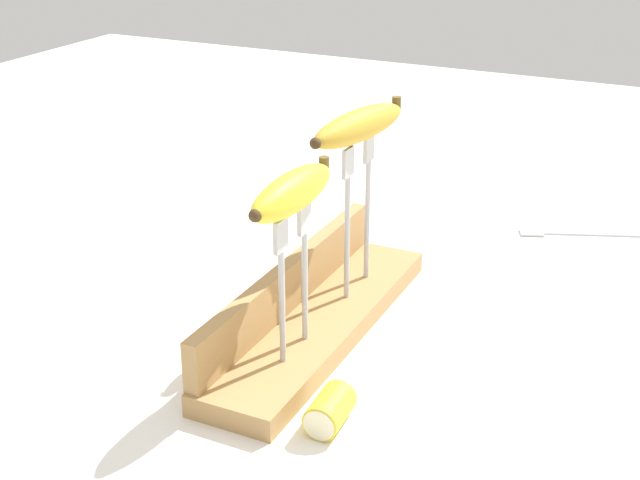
{
  "coord_description": "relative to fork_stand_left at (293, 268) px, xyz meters",
  "views": [
    {
      "loc": [
        -0.87,
        -0.42,
        0.55
      ],
      "look_at": [
        0.0,
        0.0,
        0.13
      ],
      "focal_mm": 49.63,
      "sensor_mm": 36.0,
      "label": 1
    }
  ],
  "objects": [
    {
      "name": "fork_stand_left",
      "position": [
        0.0,
        0.0,
        0.0
      ],
      "size": [
        0.08,
        0.01,
        0.17
      ],
      "color": "#B2B2B7",
      "rests_on": "wooden_board"
    },
    {
      "name": "banana_raised_left",
      "position": [
        -0.0,
        0.0,
        0.09
      ],
      "size": [
        0.16,
        0.05,
        0.04
      ],
      "color": "yellow",
      "rests_on": "fork_stand_left"
    },
    {
      "name": "fork_fallen_far",
      "position": [
        0.54,
        -0.2,
        -0.13
      ],
      "size": [
        0.09,
        0.19,
        0.01
      ],
      "color": "#B2B2B7",
      "rests_on": "ground"
    },
    {
      "name": "wooden_board",
      "position": [
        0.09,
        0.01,
        -0.12
      ],
      "size": [
        0.45,
        0.11,
        0.03
      ],
      "primitive_type": "cube",
      "color": "#A87F4C",
      "rests_on": "ground"
    },
    {
      "name": "fork_stand_right",
      "position": [
        0.18,
        -0.0,
        0.02
      ],
      "size": [
        0.09,
        0.01,
        0.2
      ],
      "color": "#B2B2B7",
      "rests_on": "wooden_board"
    },
    {
      "name": "ground_plane",
      "position": [
        0.09,
        0.01,
        -0.13
      ],
      "size": [
        3.0,
        3.0,
        0.0
      ],
      "primitive_type": "plane",
      "color": "silver"
    },
    {
      "name": "banana_chunk_near",
      "position": [
        -0.08,
        -0.08,
        -0.11
      ],
      "size": [
        0.06,
        0.04,
        0.04
      ],
      "color": "yellow",
      "rests_on": "ground"
    },
    {
      "name": "banana_raised_right",
      "position": [
        0.18,
        0.0,
        0.12
      ],
      "size": [
        0.19,
        0.07,
        0.04
      ],
      "color": "gold",
      "rests_on": "fork_stand_right"
    },
    {
      "name": "board_backstop",
      "position": [
        0.09,
        0.05,
        -0.07
      ],
      "size": [
        0.44,
        0.02,
        0.06
      ],
      "primitive_type": "cube",
      "color": "#A87F4C",
      "rests_on": "wooden_board"
    }
  ]
}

